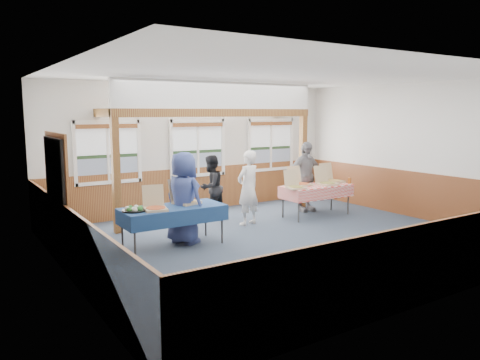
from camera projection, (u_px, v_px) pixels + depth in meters
The scene contains 31 objects.
floor at pixel (280, 240), 9.22m from camera, with size 8.00×8.00×0.00m, color #293244.
ceiling at pixel (282, 75), 8.76m from camera, with size 8.00×8.00×0.00m, color white.
wall_back at pixel (197, 148), 11.91m from camera, with size 8.00×8.00×0.00m, color silver.
wall_front at pixel (446, 182), 6.08m from camera, with size 8.00×8.00×0.00m, color silver.
wall_left at pixel (65, 174), 6.85m from camera, with size 8.00×8.00×0.00m, color silver.
wall_right at pixel (414, 150), 11.13m from camera, with size 8.00×8.00×0.00m, color silver.
wainscot_back at pixel (198, 189), 12.04m from camera, with size 7.98×0.05×1.10m, color brown.
wainscot_front at pixel (439, 260), 6.25m from camera, with size 7.98×0.05×1.10m, color brown.
wainscot_left at pixel (70, 244), 7.02m from camera, with size 0.05×6.98×1.10m, color brown.
wainscot_right at pixel (411, 194), 11.27m from camera, with size 0.05×6.98×1.10m, color brown.
cased_opening at pixel (57, 201), 7.70m from camera, with size 0.06×1.30×2.10m, color #333333.
window_left at pixel (108, 149), 10.63m from camera, with size 1.56×0.10×1.46m.
window_mid at pixel (198, 145), 11.86m from camera, with size 1.56×0.10×1.46m.
window_right at pixel (271, 142), 13.09m from camera, with size 1.56×0.10×1.46m.
post_left at pixel (116, 176), 9.63m from camera, with size 0.15×0.15×2.40m, color #5E2A15.
post_right at pixel (303, 162), 12.30m from camera, with size 0.15×0.15×2.40m, color #5E2A15.
cross_beam at pixel (220, 113), 10.78m from camera, with size 5.15×0.18×0.18m, color #5E2A15.
table_left at pixel (173, 210), 8.73m from camera, with size 2.05×1.22×0.76m.
table_right at pixel (316, 188), 11.29m from camera, with size 1.83×0.97×0.76m.
pizza_box_a at pixel (155, 206), 8.41m from camera, with size 0.48×0.55×0.43m.
pizza_box_b at pixel (185, 200), 9.03m from camera, with size 0.55×0.62×0.47m.
pizza_box_c at pixel (295, 186), 10.79m from camera, with size 0.45×0.52×0.41m.
pizza_box_d at pixel (300, 183), 11.24m from camera, with size 0.45×0.53×0.45m.
pizza_box_e at pixel (326, 182), 11.34m from camera, with size 0.43×0.52×0.45m.
pizza_box_f at pixel (332, 180), 11.73m from camera, with size 0.45×0.54×0.47m.
veggie_tray at pixel (134, 209), 8.32m from camera, with size 0.43×0.43×0.10m.
drink_glass at pixel (349, 181), 11.51m from camera, with size 0.07×0.07×0.15m, color #AA541C.
woman_white at pixel (248, 188), 10.40m from camera, with size 0.61×0.40×1.67m, color silver.
woman_black at pixel (211, 187), 11.04m from camera, with size 0.73×0.57×1.50m, color black.
man_blue at pixel (184, 198), 8.91m from camera, with size 0.86×0.56×1.77m, color navy.
person_grey at pixel (305, 177), 11.83m from camera, with size 1.04×0.43×1.77m, color gray.
Camera 1 is at (-5.50, -7.11, 2.51)m, focal length 35.00 mm.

